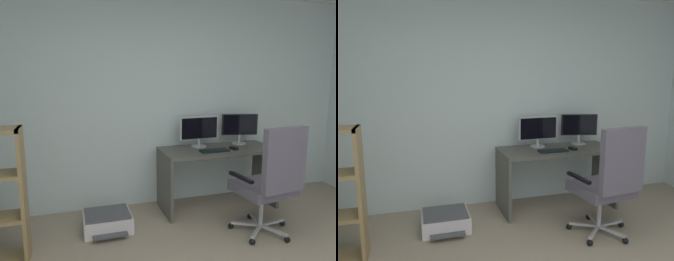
# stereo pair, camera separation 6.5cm
# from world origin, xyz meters

# --- Properties ---
(wall_back) EXTENTS (5.34, 0.10, 2.57)m
(wall_back) POSITION_xyz_m (0.00, 2.61, 1.29)
(wall_back) COLOR silver
(wall_back) RESTS_ON ground
(desk) EXTENTS (1.38, 0.60, 0.74)m
(desk) POSITION_xyz_m (0.72, 2.19, 0.54)
(desk) COLOR #53524B
(desk) RESTS_ON ground
(monitor_main) EXTENTS (0.50, 0.18, 0.37)m
(monitor_main) POSITION_xyz_m (0.53, 2.35, 0.95)
(monitor_main) COLOR #B2B5B7
(monitor_main) RESTS_ON desk
(monitor_secondary) EXTENTS (0.45, 0.18, 0.38)m
(monitor_secondary) POSITION_xyz_m (1.09, 2.35, 0.96)
(monitor_secondary) COLOR #B2B5B7
(monitor_secondary) RESTS_ON desk
(keyboard) EXTENTS (0.34, 0.14, 0.02)m
(keyboard) POSITION_xyz_m (0.61, 2.06, 0.75)
(keyboard) COLOR black
(keyboard) RESTS_ON desk
(computer_mouse) EXTENTS (0.08, 0.11, 0.03)m
(computer_mouse) POSITION_xyz_m (0.87, 2.08, 0.75)
(computer_mouse) COLOR black
(computer_mouse) RESTS_ON desk
(office_chair) EXTENTS (0.64, 0.66, 1.14)m
(office_chair) POSITION_xyz_m (0.88, 1.35, 0.60)
(office_chair) COLOR #B7BABC
(office_chair) RESTS_ON ground
(printer) EXTENTS (0.49, 0.49, 0.19)m
(printer) POSITION_xyz_m (-0.64, 1.98, 0.09)
(printer) COLOR silver
(printer) RESTS_ON ground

